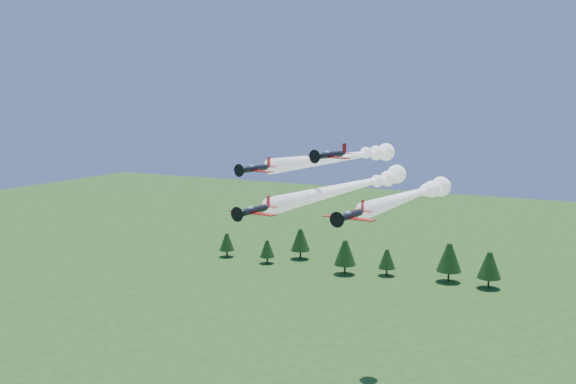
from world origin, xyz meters
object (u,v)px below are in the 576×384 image
at_px(plane_right, 413,194).
at_px(plane_slot, 330,155).
at_px(plane_lead, 355,186).
at_px(plane_left, 347,156).

height_order(plane_right, plane_slot, plane_slot).
height_order(plane_lead, plane_right, plane_lead).
relative_size(plane_left, plane_slot, 5.71).
bearing_deg(plane_left, plane_lead, -51.01).
bearing_deg(plane_right, plane_slot, -119.53).
bearing_deg(plane_slot, plane_left, 118.87).
height_order(plane_left, plane_slot, plane_slot).
height_order(plane_lead, plane_slot, plane_slot).
distance_m(plane_right, plane_slot, 18.12).
distance_m(plane_lead, plane_slot, 13.42).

